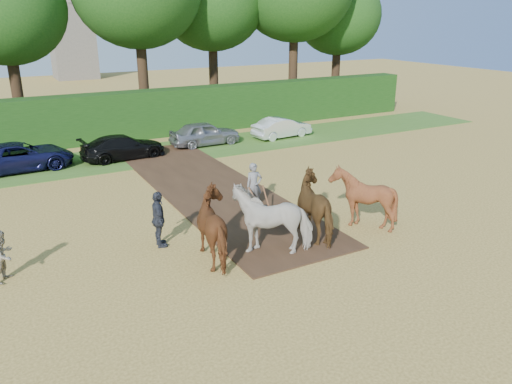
{
  "coord_description": "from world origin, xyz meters",
  "views": [
    {
      "loc": [
        -7.03,
        -13.17,
        7.49
      ],
      "look_at": [
        1.24,
        1.97,
        1.4
      ],
      "focal_mm": 35.0,
      "sensor_mm": 36.0,
      "label": 1
    }
  ],
  "objects_px": {
    "spectator_near": "(3,255)",
    "plough_team": "(295,211)",
    "spectator_far": "(159,220)",
    "parked_cars": "(112,147)"
  },
  "relations": [
    {
      "from": "spectator_far",
      "to": "parked_cars",
      "type": "distance_m",
      "value": 12.09
    },
    {
      "from": "spectator_near",
      "to": "spectator_far",
      "type": "height_order",
      "value": "spectator_far"
    },
    {
      "from": "spectator_near",
      "to": "parked_cars",
      "type": "xyz_separation_m",
      "value": [
        6.06,
        12.04,
        -0.11
      ]
    },
    {
      "from": "parked_cars",
      "to": "spectator_near",
      "type": "bearing_deg",
      "value": -116.73
    },
    {
      "from": "plough_team",
      "to": "spectator_far",
      "type": "bearing_deg",
      "value": 156.89
    },
    {
      "from": "spectator_near",
      "to": "plough_team",
      "type": "height_order",
      "value": "plough_team"
    },
    {
      "from": "plough_team",
      "to": "parked_cars",
      "type": "distance_m",
      "value": 14.19
    },
    {
      "from": "spectator_near",
      "to": "parked_cars",
      "type": "height_order",
      "value": "spectator_near"
    },
    {
      "from": "spectator_near",
      "to": "plough_team",
      "type": "bearing_deg",
      "value": -66.68
    },
    {
      "from": "spectator_near",
      "to": "plough_team",
      "type": "xyz_separation_m",
      "value": [
        9.1,
        -1.81,
        0.32
      ]
    }
  ]
}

